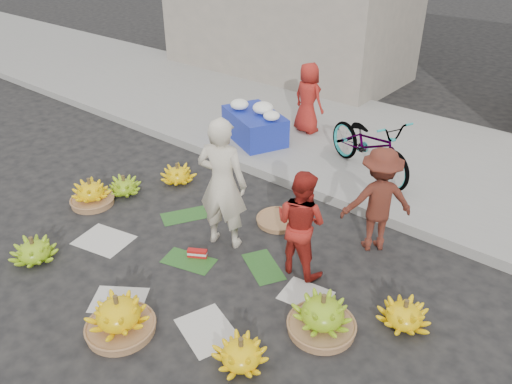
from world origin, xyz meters
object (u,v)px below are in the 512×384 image
Objects in this scene: banana_bunch_0 at (91,193)px; bicycle at (370,144)px; flower_table at (255,124)px; banana_bunch_4 at (322,315)px; vendor_cream at (222,184)px.

bicycle is at bearing 49.72° from banana_bunch_0.
banana_bunch_0 is at bearing -75.14° from flower_table.
banana_bunch_0 is 0.46× the size of flower_table.
flower_table is at bearing 80.12° from banana_bunch_0.
banana_bunch_4 is at bearing -135.41° from bicycle.
flower_table is (-3.48, 3.16, 0.21)m from banana_bunch_4.
banana_bunch_4 is 0.40× the size of vendor_cream.
vendor_cream is 0.93× the size of bicycle.
vendor_cream is at bearing -33.53° from flower_table.
bicycle reaches higher than banana_bunch_0.
vendor_cream is 2.83m from bicycle.
banana_bunch_4 is 3.54m from bicycle.
vendor_cream is 1.21× the size of flower_table.
banana_bunch_0 is 0.35× the size of bicycle.
vendor_cream is at bearing 13.60° from banana_bunch_0.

